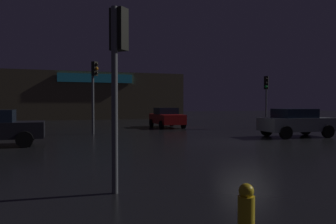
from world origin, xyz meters
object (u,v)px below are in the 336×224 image
Objects in this scene: traffic_signal_cross_left at (266,89)px; fire_hydrant at (246,216)px; car_crossing at (167,118)px; traffic_signal_opposite at (94,84)px; store_building at (91,96)px; traffic_signal_cross_right at (118,58)px; car_far at (296,122)px.

fire_hydrant is (-12.98, -17.67, -2.58)m from traffic_signal_cross_left.
traffic_signal_opposite is at bearing -147.29° from car_crossing.
store_building reaches higher than traffic_signal_opposite.
car_far is (11.57, 8.18, -2.01)m from traffic_signal_cross_right.
traffic_signal_cross_left is 7.99m from car_crossing.
traffic_signal_cross_right reaches higher than car_far.
car_far is (10.58, -5.43, -2.25)m from traffic_signal_opposite.
fire_hydrant is at bearing -71.46° from traffic_signal_cross_right.
car_crossing is at bearing 32.71° from traffic_signal_opposite.
car_far reaches higher than fire_hydrant.
traffic_signal_cross_left is 22.07m from fire_hydrant.
store_building is 36.74m from traffic_signal_cross_right.
traffic_signal_cross_left reaches higher than fire_hydrant.
car_crossing is 21.54m from fire_hydrant.
traffic_signal_opposite is 1.08× the size of car_far.
car_far is at bearing -111.73° from traffic_signal_cross_left.
traffic_signal_opposite is 17.05m from fire_hydrant.
car_far is 15.50m from fire_hydrant.
traffic_signal_cross_left is 0.97× the size of car_far.
fire_hydrant is at bearing -89.68° from traffic_signal_opposite.
traffic_signal_opposite reaches higher than car_far.
traffic_signal_cross_left reaches higher than traffic_signal_cross_right.
car_far is (-2.50, -6.26, -2.17)m from traffic_signal_cross_left.
car_crossing is at bearing 74.02° from fire_hydrant.
store_building is at bearing 85.07° from traffic_signal_cross_right.
car_far is 1.01× the size of car_crossing.
car_crossing is at bearing -78.60° from store_building.
store_building reaches higher than traffic_signal_cross_left.
store_building reaches higher than car_far.
traffic_signal_cross_left is at bearing -63.81° from store_building.
traffic_signal_opposite is at bearing 85.84° from traffic_signal_cross_right.
traffic_signal_cross_right is at bearing -111.87° from car_crossing.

